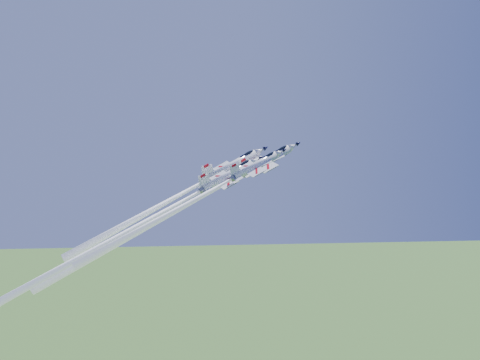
{
  "coord_description": "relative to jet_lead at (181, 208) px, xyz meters",
  "views": [
    {
      "loc": [
        -8.25,
        -120.1,
        113.19
      ],
      "look_at": [
        0.0,
        0.0,
        96.02
      ],
      "focal_mm": 40.0,
      "sensor_mm": 36.0,
      "label": 1
    }
  ],
  "objects": [
    {
      "name": "jet_right",
      "position": [
        2.39,
        -8.34,
        2.99
      ],
      "size": [
        35.96,
        14.89,
        33.37
      ],
      "rotation": [
        0.46,
        0.12,
        -1.26
      ],
      "color": "silver"
    },
    {
      "name": "jet_left",
      "position": [
        -1.33,
        4.15,
        1.84
      ],
      "size": [
        39.15,
        16.49,
        33.93
      ],
      "rotation": [
        0.46,
        0.12,
        -1.26
      ],
      "color": "silver"
    },
    {
      "name": "jet_lead",
      "position": [
        0.0,
        0.0,
        0.0
      ],
      "size": [
        47.83,
        19.59,
        46.8
      ],
      "rotation": [
        0.46,
        0.12,
        -1.26
      ],
      "color": "silver"
    },
    {
      "name": "jet_slot",
      "position": [
        -10.16,
        -6.12,
        -3.15
      ],
      "size": [
        48.96,
        19.99,
        48.63
      ],
      "rotation": [
        0.46,
        0.12,
        -1.26
      ],
      "color": "silver"
    }
  ]
}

